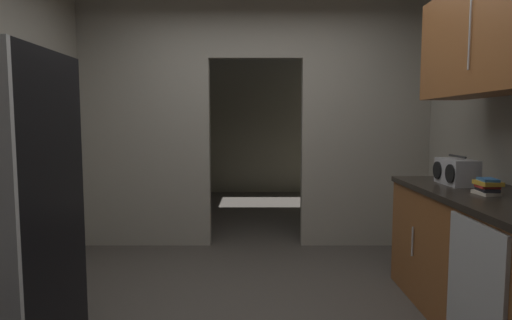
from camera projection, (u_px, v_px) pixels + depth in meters
ground at (255, 319)px, 2.89m from camera, size 20.00×20.00×0.00m
kitchen_partition at (255, 115)px, 4.53m from camera, size 3.72×0.12×2.67m
adjoining_room_shell at (256, 122)px, 6.87m from camera, size 3.72×3.52×2.67m
lower_cabinet_run at (488, 262)px, 2.73m from camera, size 0.70×1.77×0.89m
dishwasher at (475, 299)px, 2.24m from camera, size 0.02×0.56×0.83m
upper_cabinet_counterside at (500, 33)px, 2.60m from camera, size 0.36×1.60×0.74m
boombox at (457, 172)px, 3.09m from camera, size 0.19×0.35×0.22m
book_stack at (488, 187)px, 2.67m from camera, size 0.13×0.17×0.10m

